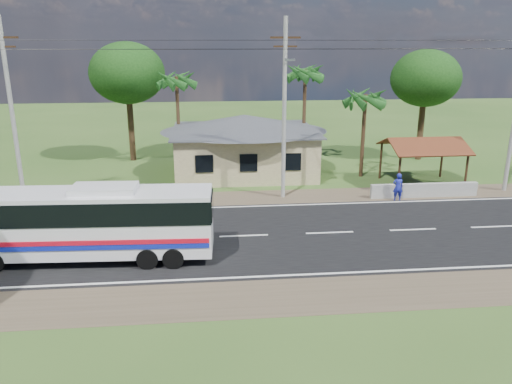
{
  "coord_description": "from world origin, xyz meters",
  "views": [
    {
      "loc": [
        -1.68,
        -23.79,
        9.59
      ],
      "look_at": [
        0.73,
        1.0,
        2.05
      ],
      "focal_mm": 35.0,
      "sensor_mm": 36.0,
      "label": 1
    }
  ],
  "objects_px": {
    "waiting_shed": "(424,146)",
    "person": "(398,187)",
    "coach_bus": "(86,218)",
    "motorcycle": "(443,189)"
  },
  "relations": [
    {
      "from": "waiting_shed",
      "to": "person",
      "type": "distance_m",
      "value": 4.9
    },
    {
      "from": "coach_bus",
      "to": "motorcycle",
      "type": "height_order",
      "value": "coach_bus"
    },
    {
      "from": "waiting_shed",
      "to": "coach_bus",
      "type": "relative_size",
      "value": 0.45
    },
    {
      "from": "motorcycle",
      "to": "person",
      "type": "height_order",
      "value": "person"
    },
    {
      "from": "person",
      "to": "coach_bus",
      "type": "bearing_deg",
      "value": 28.52
    },
    {
      "from": "waiting_shed",
      "to": "motorcycle",
      "type": "xyz_separation_m",
      "value": [
        0.39,
        -2.61,
        -2.3
      ]
    },
    {
      "from": "coach_bus",
      "to": "person",
      "type": "distance_m",
      "value": 18.77
    },
    {
      "from": "coach_bus",
      "to": "person",
      "type": "height_order",
      "value": "coach_bus"
    },
    {
      "from": "waiting_shed",
      "to": "motorcycle",
      "type": "relative_size",
      "value": 3.15
    },
    {
      "from": "coach_bus",
      "to": "motorcycle",
      "type": "xyz_separation_m",
      "value": [
        20.62,
        8.08,
        -1.58
      ]
    }
  ]
}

